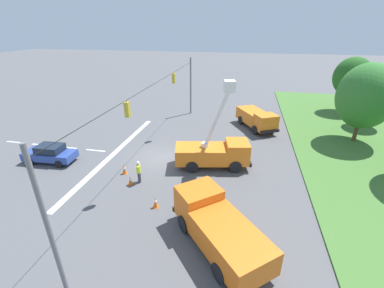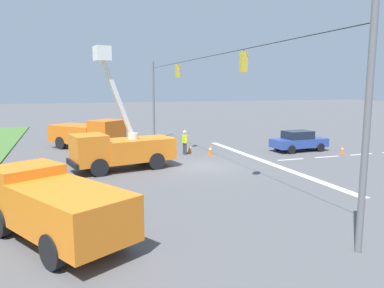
# 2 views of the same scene
# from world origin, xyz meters

# --- Properties ---
(ground_plane) EXTENTS (200.00, 200.00, 0.00)m
(ground_plane) POSITION_xyz_m (0.00, 0.00, 0.00)
(ground_plane) COLOR #565659
(lane_markings) EXTENTS (17.60, 15.25, 0.01)m
(lane_markings) POSITION_xyz_m (0.00, -5.84, 0.00)
(lane_markings) COLOR silver
(lane_markings) RESTS_ON ground
(signal_gantry) EXTENTS (26.20, 0.33, 7.20)m
(signal_gantry) POSITION_xyz_m (-0.00, -0.00, 4.25)
(signal_gantry) COLOR slate
(signal_gantry) RESTS_ON ground
(utility_truck_bucket_lift) EXTENTS (3.41, 6.40, 7.11)m
(utility_truck_bucket_lift) POSITION_xyz_m (0.60, 4.97, 1.38)
(utility_truck_bucket_lift) COLOR orange
(utility_truck_bucket_lift) RESTS_ON ground
(utility_truck_support_near) EXTENTS (6.23, 4.82, 2.19)m
(utility_truck_support_near) POSITION_xyz_m (-9.14, 8.50, 1.19)
(utility_truck_support_near) COLOR orange
(utility_truck_support_near) RESTS_ON ground
(utility_truck_support_far) EXTENTS (6.41, 5.98, 2.38)m
(utility_truck_support_far) POSITION_xyz_m (8.96, 6.23, 1.23)
(utility_truck_support_far) COLOR orange
(utility_truck_support_far) RESTS_ON ground
(sedan_blue) EXTENTS (2.10, 4.39, 1.56)m
(sedan_blue) POSITION_xyz_m (2.76, -8.90, 0.79)
(sedan_blue) COLOR #2D4799
(sedan_blue) RESTS_ON ground
(road_worker) EXTENTS (0.64, 0.31, 1.77)m
(road_worker) POSITION_xyz_m (4.18, -0.18, 1.00)
(road_worker) COLOR #383842
(road_worker) RESTS_ON ground
(traffic_cone_foreground_left) EXTENTS (0.36, 0.36, 0.78)m
(traffic_cone_foreground_left) POSITION_xyz_m (6.73, 1.98, 0.39)
(traffic_cone_foreground_left) COLOR orange
(traffic_cone_foreground_left) RESTS_ON ground
(traffic_cone_foreground_right) EXTENTS (0.36, 0.36, 0.68)m
(traffic_cone_foreground_right) POSITION_xyz_m (0.59, -11.16, 0.33)
(traffic_cone_foreground_right) COLOR orange
(traffic_cone_foreground_right) RESTS_ON ground
(traffic_cone_mid_left) EXTENTS (0.36, 0.36, 0.82)m
(traffic_cone_mid_left) POSITION_xyz_m (3.27, -1.83, 0.41)
(traffic_cone_mid_left) COLOR orange
(traffic_cone_mid_left) RESTS_ON ground
(traffic_cone_mid_right) EXTENTS (0.36, 0.36, 0.76)m
(traffic_cone_mid_right) POSITION_xyz_m (4.62, -0.72, 0.37)
(traffic_cone_mid_right) COLOR orange
(traffic_cone_mid_right) RESTS_ON ground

